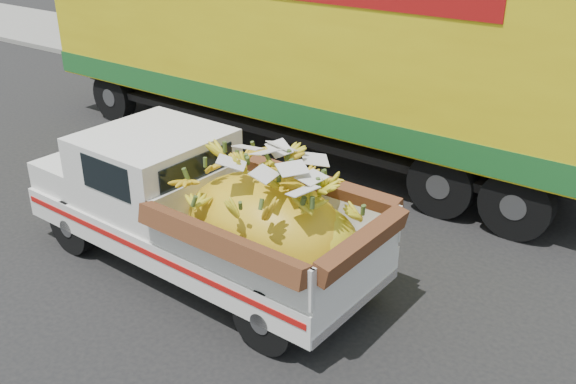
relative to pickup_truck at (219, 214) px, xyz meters
The scene contains 5 objects.
ground 1.31m from the pickup_truck, 153.60° to the right, with size 100.00×100.00×0.00m, color black.
curb 7.08m from the pickup_truck, 96.40° to the left, with size 60.00×0.25×0.15m, color gray.
sidewalk 9.16m from the pickup_truck, 94.93° to the left, with size 60.00×4.00×0.14m, color gray.
pickup_truck is the anchor object (origin of this frame).
semi_trailer 5.01m from the pickup_truck, 111.86° to the left, with size 12.01×2.70×3.80m.
Camera 1 is at (5.88, -5.12, 4.80)m, focal length 40.00 mm.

